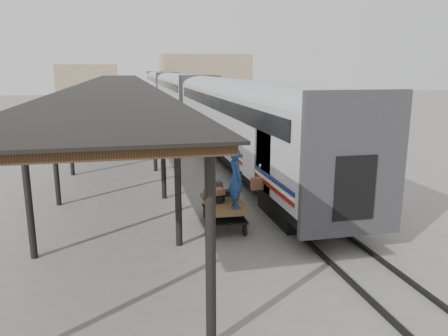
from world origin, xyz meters
TOP-DOWN VIEW (x-y plane):
  - ground at (0.00, 0.00)m, footprint 160.00×160.00m
  - train at (3.19, 33.79)m, footprint 3.45×76.01m
  - canopy at (-3.40, 24.00)m, footprint 4.90×64.30m
  - rails at (3.20, 34.00)m, footprint 1.54×150.00m
  - building_far at (14.00, 78.00)m, footprint 18.00×10.00m
  - building_left at (-10.00, 82.00)m, footprint 12.00×8.00m
  - baggage_cart at (0.31, -0.71)m, footprint 1.31×2.43m
  - suitcase_stack at (0.24, -0.35)m, footprint 1.21×1.09m
  - luggage_tug at (-2.06, 16.79)m, footprint 0.94×1.42m
  - porter at (0.56, -1.36)m, footprint 0.51×0.73m
  - pedestrian at (-3.55, 16.81)m, footprint 1.07×0.49m

SIDE VIEW (x-z plane):
  - ground at x=0.00m, z-range 0.00..0.00m
  - rails at x=3.20m, z-range 0.00..0.12m
  - luggage_tug at x=-2.06m, z-range -0.05..1.15m
  - baggage_cart at x=0.31m, z-range 0.22..1.08m
  - pedestrian at x=-3.55m, z-range 0.00..1.80m
  - suitcase_stack at x=0.24m, z-range 0.77..1.36m
  - porter at x=0.56m, z-range 0.86..2.77m
  - train at x=3.19m, z-range 0.69..4.70m
  - building_left at x=-10.00m, z-range 0.00..6.00m
  - building_far at x=14.00m, z-range 0.00..8.00m
  - canopy at x=-3.40m, z-range 1.93..6.08m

